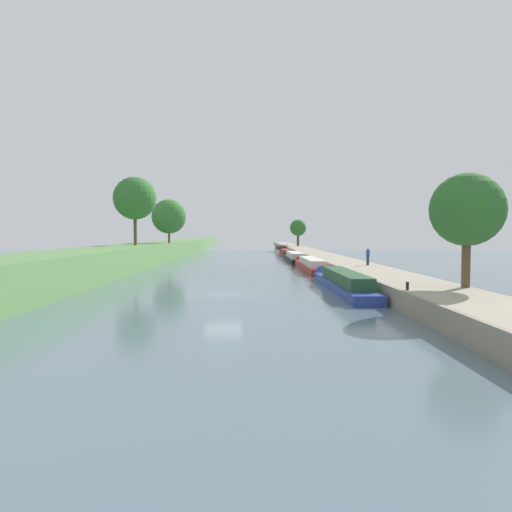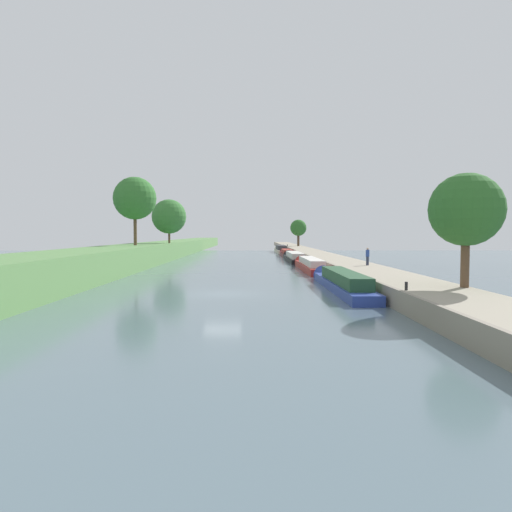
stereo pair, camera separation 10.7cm
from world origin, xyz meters
The scene contains 16 objects.
ground_plane centered at (0.00, 0.00, 0.00)m, with size 160.00×160.00×0.00m, color slate.
left_grassy_bank centered at (-13.15, 0.00, 1.28)m, with size 6.69×260.00×2.56m.
right_towpath centered at (12.02, 0.00, 0.53)m, with size 4.43×260.00×1.07m.
stone_quay centered at (9.68, 0.00, 0.56)m, with size 0.25×260.00×1.12m.
narrowboat_blue centered at (8.39, 2.24, 0.59)m, with size 1.84×16.59×1.99m.
narrowboat_red centered at (8.35, 20.28, 0.58)m, with size 1.84×16.91×1.92m.
narrowboat_black centered at (8.14, 37.55, 0.55)m, with size 2.12×17.26×2.06m.
narrowboat_maroon centered at (8.22, 53.58, 0.49)m, with size 1.86×13.38×1.80m.
narrowboat_cream centered at (8.11, 69.21, 0.62)m, with size 2.13×14.98×2.23m.
tree_rightbank_near centered at (13.78, -5.64, 5.35)m, with size 4.03×4.03×6.33m.
tree_rightbank_midnear centered at (12.91, 79.24, 5.32)m, with size 3.83×3.83×6.22m.
tree_leftbank_downstream centered at (-10.81, 41.22, 6.65)m, with size 5.29×5.29×6.74m.
tree_leftbank_upstream centered at (-12.78, 28.01, 8.46)m, with size 5.37×5.37×8.60m.
person_walking centered at (12.82, 12.39, 1.94)m, with size 0.34×0.34×1.66m.
mooring_bollard_near centered at (10.10, -6.95, 1.29)m, with size 0.16×0.16×0.45m.
mooring_bollard_far centered at (10.10, 76.20, 1.29)m, with size 0.16×0.16×0.45m.
Camera 2 is at (1.98, -31.51, 4.08)m, focal length 33.00 mm.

